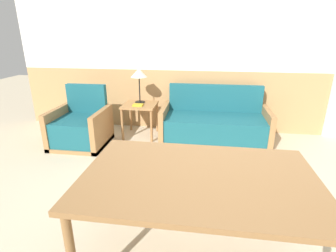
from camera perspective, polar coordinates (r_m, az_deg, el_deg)
ground_plane at (r=2.67m, az=11.07°, el=-20.70°), size 16.00×16.00×0.00m
wall_back at (r=4.68m, az=10.98°, el=14.97°), size 7.20×0.06×2.70m
couch at (r=4.38m, az=9.99°, el=0.14°), size 1.73×0.79×0.88m
armchair at (r=4.40m, az=-18.45°, el=-0.38°), size 0.82×0.79×0.91m
side_table at (r=4.48m, az=-6.13°, el=3.60°), size 0.55×0.55×0.57m
table_lamp at (r=4.46m, az=-6.33°, el=11.07°), size 0.28×0.28×0.58m
book_stack at (r=4.36m, az=-6.56°, el=4.56°), size 0.16×0.13×0.03m
dining_table at (r=1.95m, az=6.68°, el=-12.27°), size 1.67×1.06×0.76m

